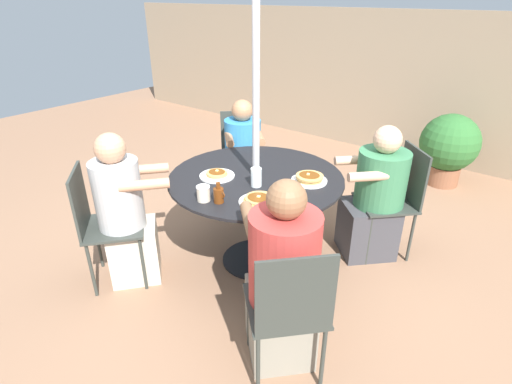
% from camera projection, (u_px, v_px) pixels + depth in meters
% --- Properties ---
extents(ground_plane, '(12.00, 12.00, 0.00)m').
position_uv_depth(ground_plane, '(256.00, 259.00, 3.27)').
color(ground_plane, '#8C664C').
extents(back_fence, '(10.00, 0.06, 1.79)m').
position_uv_depth(back_fence, '(406.00, 87.00, 5.03)').
color(back_fence, gray).
rests_on(back_fence, ground).
extents(patio_table, '(1.29, 1.29, 0.75)m').
position_uv_depth(patio_table, '(256.00, 194.00, 3.00)').
color(patio_table, black).
rests_on(patio_table, ground).
extents(umbrella_pole, '(0.05, 0.05, 2.46)m').
position_uv_depth(umbrella_pole, '(256.00, 112.00, 2.72)').
color(umbrella_pole, '#ADADB2').
rests_on(umbrella_pole, ground).
extents(patio_chair_north, '(0.58, 0.58, 0.91)m').
position_uv_depth(patio_chair_north, '(242.00, 151.00, 4.04)').
color(patio_chair_north, '#333833').
rests_on(patio_chair_north, ground).
extents(diner_north, '(0.56, 0.56, 1.08)m').
position_uv_depth(diner_north, '(243.00, 161.00, 3.90)').
color(diner_north, slate).
rests_on(diner_north, ground).
extents(patio_chair_east, '(0.58, 0.58, 0.91)m').
position_uv_depth(patio_chair_east, '(101.00, 220.00, 2.82)').
color(patio_chair_east, '#333833').
rests_on(patio_chair_east, ground).
extents(diner_east, '(0.56, 0.58, 1.15)m').
position_uv_depth(diner_east, '(126.00, 216.00, 2.85)').
color(diner_east, beige).
rests_on(diner_east, ground).
extents(patio_chair_south, '(0.58, 0.58, 0.91)m').
position_uv_depth(patio_chair_south, '(289.00, 307.00, 2.04)').
color(patio_chair_south, '#333833').
rests_on(patio_chair_south, ground).
extents(diner_south, '(0.63, 0.62, 1.17)m').
position_uv_depth(diner_south, '(282.00, 284.00, 2.19)').
color(diner_south, gray).
rests_on(diner_south, ground).
extents(patio_chair_west, '(0.58, 0.58, 0.91)m').
position_uv_depth(patio_chair_west, '(396.00, 195.00, 3.17)').
color(patio_chair_west, '#333833').
rests_on(patio_chair_west, ground).
extents(diner_west, '(0.60, 0.61, 1.09)m').
position_uv_depth(diner_west, '(375.00, 200.00, 3.16)').
color(diner_west, '#3D3D42').
rests_on(diner_west, ground).
extents(pancake_plate_a, '(0.26, 0.26, 0.05)m').
position_uv_depth(pancake_plate_a, '(217.00, 175.00, 2.93)').
color(pancake_plate_a, white).
rests_on(pancake_plate_a, patio_table).
extents(pancake_plate_b, '(0.26, 0.26, 0.05)m').
position_uv_depth(pancake_plate_b, '(259.00, 200.00, 2.56)').
color(pancake_plate_b, white).
rests_on(pancake_plate_b, patio_table).
extents(pancake_plate_c, '(0.26, 0.26, 0.06)m').
position_uv_depth(pancake_plate_c, '(309.00, 178.00, 2.84)').
color(pancake_plate_c, white).
rests_on(pancake_plate_c, patio_table).
extents(syrup_bottle, '(0.09, 0.07, 0.14)m').
position_uv_depth(syrup_bottle, '(219.00, 195.00, 2.55)').
color(syrup_bottle, '#602D0F').
rests_on(syrup_bottle, patio_table).
extents(coffee_cup, '(0.09, 0.09, 0.10)m').
position_uv_depth(coffee_cup, '(203.00, 193.00, 2.57)').
color(coffee_cup, beige).
rests_on(coffee_cup, patio_table).
extents(drinking_glass_a, '(0.08, 0.08, 0.13)m').
position_uv_depth(drinking_glass_a, '(256.00, 177.00, 2.76)').
color(drinking_glass_a, silver).
rests_on(drinking_glass_a, patio_table).
extents(potted_shrub, '(0.63, 0.63, 0.80)m').
position_uv_depth(potted_shrub, '(449.00, 146.00, 4.37)').
color(potted_shrub, brown).
rests_on(potted_shrub, ground).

